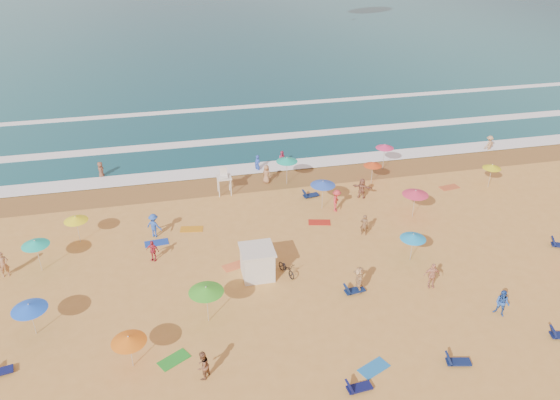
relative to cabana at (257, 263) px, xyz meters
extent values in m
plane|color=gold|center=(3.49, 1.17, -1.00)|extent=(220.00, 220.00, 0.00)
cube|color=#0C4756|center=(3.49, 85.17, -1.00)|extent=(220.00, 140.00, 0.18)
plane|color=olive|center=(3.49, 13.67, -0.99)|extent=(220.00, 220.00, 0.00)
cube|color=white|center=(3.49, 16.17, -0.90)|extent=(200.00, 2.20, 0.05)
cube|color=white|center=(3.49, 23.17, -0.90)|extent=(200.00, 1.60, 0.05)
cube|color=white|center=(3.49, 33.17, -0.90)|extent=(200.00, 1.20, 0.05)
cube|color=silver|center=(0.00, 0.00, 0.00)|extent=(2.00, 2.00, 2.00)
cube|color=silver|center=(0.00, 0.00, 1.06)|extent=(2.20, 2.20, 0.12)
imported|color=black|center=(1.90, -0.30, -0.52)|extent=(1.23, 1.92, 0.95)
cone|color=#1A97E0|center=(10.65, -0.56, 0.95)|extent=(1.76, 1.76, 0.35)
cone|color=#17BDA4|center=(-14.13, 3.67, 1.22)|extent=(1.79, 1.79, 0.35)
cone|color=#D93054|center=(13.30, 4.88, 1.18)|extent=(2.02, 2.02, 0.35)
cone|color=blue|center=(6.71, 7.72, 1.30)|extent=(1.98, 1.98, 0.35)
cone|color=#D42F68|center=(14.31, 13.63, 1.28)|extent=(1.65, 1.65, 0.35)
cone|color=green|center=(-3.66, -3.78, 1.35)|extent=(2.05, 2.05, 0.35)
cone|color=#D24116|center=(12.19, 11.05, 0.90)|extent=(1.59, 1.59, 0.35)
cone|color=yellow|center=(-11.94, 6.78, 0.99)|extent=(1.69, 1.69, 0.35)
cone|color=blue|center=(-13.48, -2.72, 0.97)|extent=(2.00, 2.00, 0.35)
cone|color=yellow|center=(21.87, 8.18, 1.00)|extent=(1.56, 1.56, 0.35)
cone|color=orange|center=(-7.99, -6.47, 0.90)|extent=(1.87, 1.87, 0.35)
cone|color=#15AF92|center=(4.91, 12.60, 1.34)|extent=(1.85, 1.85, 0.35)
cube|color=#101551|center=(-14.82, -5.57, -0.83)|extent=(1.39, 0.81, 0.34)
cube|color=#0E1246|center=(3.32, -10.66, -0.83)|extent=(1.34, 0.67, 0.34)
cube|color=#102150|center=(5.71, -3.12, -0.83)|extent=(1.37, 0.74, 0.34)
cube|color=#0E1C4A|center=(9.12, -10.14, -0.83)|extent=(1.39, 0.82, 0.34)
cube|color=#102050|center=(6.35, 9.78, -0.83)|extent=(1.37, 0.76, 0.34)
cube|color=#1A3CA5|center=(-6.50, 5.42, -0.98)|extent=(1.77, 1.01, 0.03)
cube|color=#249228|center=(-5.82, -6.52, -0.98)|extent=(1.90, 1.60, 0.03)
cube|color=orange|center=(-3.86, 6.78, -0.98)|extent=(1.82, 1.12, 0.03)
cube|color=orange|center=(-1.31, 1.39, -0.98)|extent=(1.88, 1.33, 0.03)
cube|color=#B52216|center=(5.90, 5.63, -0.98)|extent=(1.85, 1.23, 0.03)
cube|color=blue|center=(4.58, -9.43, -0.98)|extent=(1.90, 1.47, 0.03)
cube|color=#BE552C|center=(18.57, 8.84, -0.98)|extent=(1.81, 1.11, 0.03)
imported|color=#DC373C|center=(7.70, 7.11, -0.07)|extent=(1.14, 1.38, 1.86)
imported|color=#C4315F|center=(5.42, 16.57, -0.45)|extent=(0.89, 0.75, 1.60)
imported|color=#DCAE73|center=(5.97, -3.04, -0.08)|extent=(0.90, 1.79, 1.85)
imported|color=#A26F4A|center=(-16.33, 3.54, -0.08)|extent=(0.78, 0.63, 1.84)
imported|color=tan|center=(26.14, 15.30, -0.34)|extent=(1.34, 1.02, 1.83)
imported|color=#A1624A|center=(10.44, 8.75, -0.12)|extent=(1.65, 1.32, 1.76)
imported|color=blue|center=(-6.57, 6.37, -0.06)|extent=(1.40, 1.24, 1.88)
imported|color=brown|center=(8.65, 3.29, -0.16)|extent=(0.73, 0.66, 1.68)
imported|color=blue|center=(13.54, -7.03, -0.12)|extent=(1.05, 1.08, 1.76)
imported|color=brown|center=(-4.36, -8.11, -0.14)|extent=(1.03, 1.06, 1.71)
imported|color=tan|center=(10.69, -3.58, -0.11)|extent=(1.10, 0.61, 1.78)
imported|color=#AB764F|center=(3.22, 13.20, -0.16)|extent=(0.96, 0.95, 1.67)
imported|color=#2748B9|center=(2.87, 15.73, -0.36)|extent=(0.70, 0.78, 1.78)
imported|color=brown|center=(-11.08, 17.48, -0.39)|extent=(0.60, 0.88, 1.73)
imported|color=#BB2E44|center=(-6.73, 3.29, -0.22)|extent=(0.99, 0.72, 1.56)
camera|label=1|loc=(-4.88, -29.00, 20.97)|focal=35.00mm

